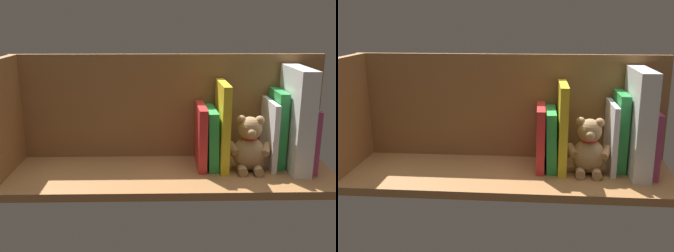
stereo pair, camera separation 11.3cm
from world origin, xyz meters
TOP-DOWN VIEW (x-y plane):
  - ground_plane at (0.00, 0.00)cm, footprint 95.40×31.07cm
  - shelf_back_panel at (0.00, -13.29)cm, footprint 95.40×1.50cm
  - shelf_side_divider at (45.70, 0.00)cm, footprint 2.40×25.07cm
  - book_0 at (-40.64, -3.44)cm, footprint 1.88×17.39cm
  - dictionary_thick_white at (-36.77, -2.31)cm, footprint 4.94×19.45cm
  - book_1 at (-32.46, -5.63)cm, footprint 2.76×13.01cm
  - book_2 at (-29.88, -4.31)cm, footprint 1.48×15.66cm
  - teddy_bear at (-23.29, -0.31)cm, footprint 13.14×10.61cm
  - book_3 at (-15.84, -3.79)cm, footprint 2.31×16.70cm
  - book_4 at (-12.82, -4.72)cm, footprint 3.31×14.83cm
  - book_5 at (-9.75, -4.44)cm, footprint 2.40×15.39cm

SIDE VIEW (x-z plane):
  - ground_plane at x=0.00cm, z-range -2.20..0.00cm
  - teddy_bear at x=-23.29cm, z-range -0.97..15.23cm
  - book_4 at x=-12.82cm, z-range -0.04..17.26cm
  - book_0 at x=-40.64cm, z-range 0.00..18.24cm
  - book_5 at x=-9.75cm, z-range 0.00..18.27cm
  - book_2 at x=-29.88cm, z-range 0.00..19.60cm
  - book_1 at x=-32.46cm, z-range 0.00..22.33cm
  - book_3 at x=-15.84cm, z-range 0.00..25.02cm
  - dictionary_thick_white at x=-36.77cm, z-range 0.00..29.43cm
  - shelf_back_panel at x=0.00cm, z-range 0.00..32.19cm
  - shelf_side_divider at x=45.70cm, z-range 0.00..32.19cm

